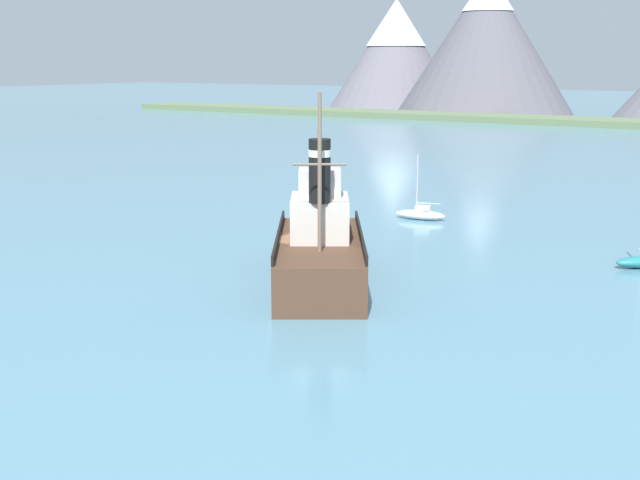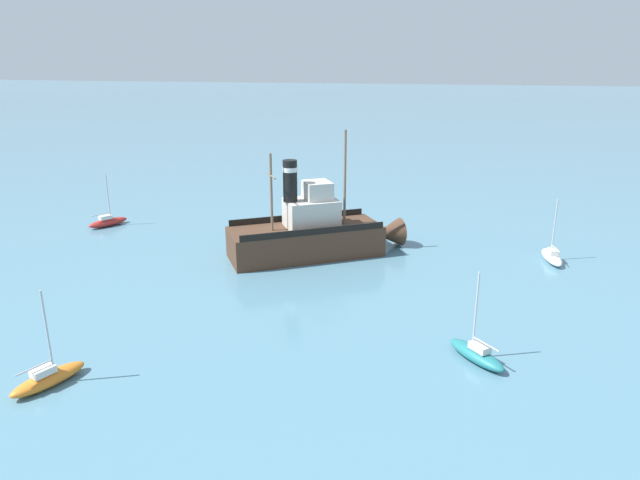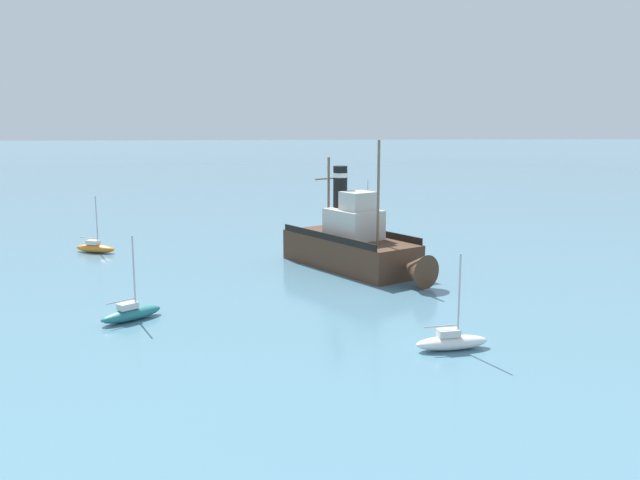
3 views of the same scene
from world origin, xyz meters
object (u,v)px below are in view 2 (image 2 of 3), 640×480
object	(u,v)px
old_tugboat	(313,233)
sailboat_red	(108,222)
sailboat_orange	(48,378)
sailboat_white	(552,256)
sailboat_teal	(476,354)

from	to	relation	value
old_tugboat	sailboat_red	bearing A→B (deg)	-100.10
sailboat_orange	sailboat_white	bearing A→B (deg)	132.21
sailboat_red	sailboat_white	xyz separation A→B (m)	(1.08, 39.33, 0.00)
sailboat_teal	sailboat_white	distance (m)	18.16
old_tugboat	sailboat_white	distance (m)	18.77
old_tugboat	sailboat_orange	bearing A→B (deg)	-20.54
sailboat_orange	sailboat_teal	distance (m)	21.54
old_tugboat	sailboat_red	xyz separation A→B (m)	(-3.70, -20.80, -1.40)
sailboat_red	sailboat_white	world-z (taller)	same
old_tugboat	sailboat_teal	size ratio (longest dim) A/B	2.86
sailboat_orange	sailboat_white	distance (m)	35.89
old_tugboat	sailboat_teal	bearing A→B (deg)	40.44
old_tugboat	sailboat_white	xyz separation A→B (m)	(-2.62, 18.53, -1.40)
sailboat_white	sailboat_orange	bearing A→B (deg)	-47.79
sailboat_red	old_tugboat	bearing A→B (deg)	79.90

